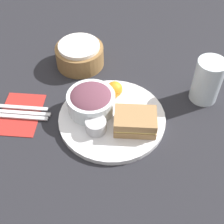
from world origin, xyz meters
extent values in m
plane|color=#232328|center=(0.00, 0.00, 0.00)|extent=(4.00, 4.00, 0.00)
cylinder|color=silver|center=(0.00, 0.00, 0.01)|extent=(0.31, 0.31, 0.02)
cube|color=#A37A4C|center=(0.07, -0.03, 0.03)|extent=(0.12, 0.08, 0.02)
cube|color=#E5C666|center=(0.07, -0.03, 0.04)|extent=(0.11, 0.08, 0.01)
cube|color=#A37A4C|center=(0.07, -0.03, 0.06)|extent=(0.12, 0.08, 0.02)
cylinder|color=white|center=(-0.06, 0.03, 0.04)|extent=(0.14, 0.14, 0.05)
ellipsoid|color=brown|center=(-0.06, 0.03, 0.06)|extent=(0.13, 0.13, 0.04)
cylinder|color=#B7B7BC|center=(-0.04, -0.05, 0.03)|extent=(0.06, 0.06, 0.04)
sphere|color=orange|center=(0.00, 0.09, 0.04)|extent=(0.05, 0.05, 0.05)
cylinder|color=silver|center=(0.27, 0.12, 0.07)|extent=(0.08, 0.08, 0.14)
cylinder|color=olive|center=(-0.13, 0.24, 0.03)|extent=(0.16, 0.16, 0.07)
cylinder|color=white|center=(-0.13, 0.24, 0.07)|extent=(0.14, 0.14, 0.01)
cube|color=#B22823|center=(-0.27, 0.00, 0.00)|extent=(0.12, 0.17, 0.00)
cube|color=silver|center=(-0.27, -0.02, 0.01)|extent=(0.17, 0.01, 0.01)
cube|color=silver|center=(-0.27, 0.00, 0.01)|extent=(0.18, 0.01, 0.01)
cube|color=silver|center=(-0.27, 0.02, 0.01)|extent=(0.16, 0.01, 0.01)
camera|label=1|loc=(0.05, -0.58, 0.69)|focal=50.00mm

